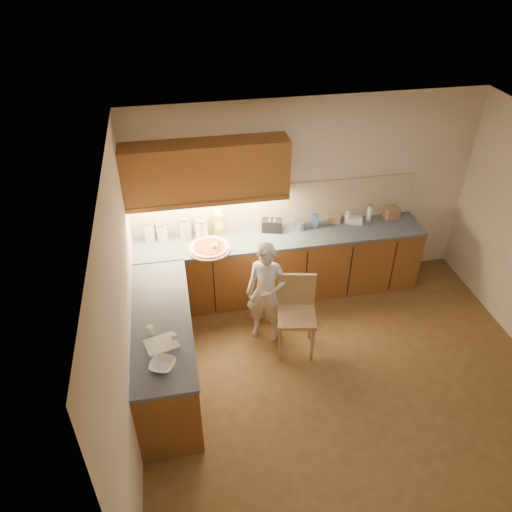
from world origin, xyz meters
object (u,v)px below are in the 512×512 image
object	(u,v)px
child	(266,293)
oil_jug	(219,223)
toaster	(272,225)
wooden_chair	(296,308)
pizza_on_board	(210,248)

from	to	relation	value
child	oil_jug	bearing A→B (deg)	136.43
toaster	wooden_chair	bearing A→B (deg)	-71.50
oil_jug	toaster	bearing A→B (deg)	-4.64
oil_jug	toaster	world-z (taller)	oil_jug
oil_jug	toaster	size ratio (longest dim) A/B	1.19
child	wooden_chair	distance (m)	0.40
toaster	oil_jug	bearing A→B (deg)	-168.57
child	toaster	bearing A→B (deg)	97.45
pizza_on_board	toaster	bearing A→B (deg)	18.24
pizza_on_board	oil_jug	distance (m)	0.39
wooden_chair	oil_jug	distance (m)	1.50
pizza_on_board	child	size ratio (longest dim) A/B	0.41
pizza_on_board	oil_jug	bearing A→B (deg)	64.25
child	oil_jug	xyz separation A→B (m)	(-0.42, 0.98, 0.41)
wooden_chair	toaster	world-z (taller)	toaster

